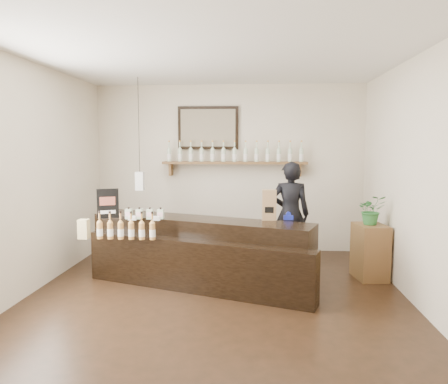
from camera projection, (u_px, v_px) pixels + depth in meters
name	position (u px, v px, depth m)	size (l,w,h in m)	color
ground	(215.00, 300.00, 5.08)	(5.00, 5.00, 0.00)	black
room_shell	(215.00, 153.00, 4.90)	(5.00, 5.00, 5.00)	beige
back_wall_decor	(220.00, 148.00, 7.25)	(2.66, 0.96, 1.69)	brown
counter	(198.00, 254.00, 5.64)	(3.01, 1.78, 0.99)	black
promo_sign	(108.00, 204.00, 5.70)	(0.26, 0.13, 0.39)	black
paper_bag	(269.00, 205.00, 5.57)	(0.18, 0.14, 0.39)	olive
tape_dispenser	(288.00, 217.00, 5.60)	(0.12, 0.05, 0.10)	#1925B1
side_cabinet	(370.00, 252.00, 5.87)	(0.44, 0.56, 0.74)	brown
potted_plant	(371.00, 210.00, 5.81)	(0.36, 0.31, 0.40)	#2C7031
shopkeeper	(290.00, 207.00, 6.45)	(0.64, 0.42, 1.76)	black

